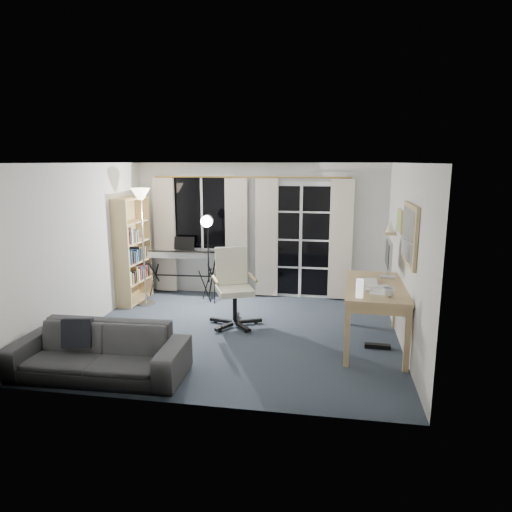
{
  "coord_description": "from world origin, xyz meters",
  "views": [
    {
      "loc": [
        1.28,
        -6.05,
        2.42
      ],
      "look_at": [
        0.21,
        0.35,
        1.07
      ],
      "focal_mm": 32.0,
      "sensor_mm": 36.0,
      "label": 1
    }
  ],
  "objects_px": {
    "sofa": "(97,343)",
    "keyboard_piano": "(183,255)",
    "office_chair": "(233,280)",
    "mug": "(388,291)",
    "bookshelf": "(131,253)",
    "monitor": "(389,255)",
    "torchiere_lamp": "(141,212)",
    "desk": "(375,293)",
    "studio_light": "(207,231)"
  },
  "relations": [
    {
      "from": "studio_light",
      "to": "desk",
      "type": "bearing_deg",
      "value": -35.16
    },
    {
      "from": "bookshelf",
      "to": "monitor",
      "type": "bearing_deg",
      "value": -8.7
    },
    {
      "from": "bookshelf",
      "to": "office_chair",
      "type": "xyz_separation_m",
      "value": [
        1.97,
        -0.76,
        -0.19
      ]
    },
    {
      "from": "office_chair",
      "to": "desk",
      "type": "relative_size",
      "value": 0.73
    },
    {
      "from": "bookshelf",
      "to": "keyboard_piano",
      "type": "height_order",
      "value": "bookshelf"
    },
    {
      "from": "office_chair",
      "to": "mug",
      "type": "xyz_separation_m",
      "value": [
        2.13,
        -1.04,
        0.22
      ]
    },
    {
      "from": "monitor",
      "to": "sofa",
      "type": "height_order",
      "value": "monitor"
    },
    {
      "from": "torchiere_lamp",
      "to": "studio_light",
      "type": "height_order",
      "value": "torchiere_lamp"
    },
    {
      "from": "keyboard_piano",
      "to": "sofa",
      "type": "relative_size",
      "value": 0.69
    },
    {
      "from": "mug",
      "to": "sofa",
      "type": "bearing_deg",
      "value": -164.15
    },
    {
      "from": "mug",
      "to": "sofa",
      "type": "xyz_separation_m",
      "value": [
        -3.29,
        -0.93,
        -0.51
      ]
    },
    {
      "from": "sofa",
      "to": "bookshelf",
      "type": "bearing_deg",
      "value": 105.22
    },
    {
      "from": "studio_light",
      "to": "sofa",
      "type": "relative_size",
      "value": 0.78
    },
    {
      "from": "keyboard_piano",
      "to": "monitor",
      "type": "bearing_deg",
      "value": -24.59
    },
    {
      "from": "monitor",
      "to": "torchiere_lamp",
      "type": "bearing_deg",
      "value": 171.5
    },
    {
      "from": "keyboard_piano",
      "to": "office_chair",
      "type": "bearing_deg",
      "value": -49.57
    },
    {
      "from": "torchiere_lamp",
      "to": "desk",
      "type": "relative_size",
      "value": 1.26
    },
    {
      "from": "keyboard_piano",
      "to": "mug",
      "type": "xyz_separation_m",
      "value": [
        3.33,
        -2.31,
        0.14
      ]
    },
    {
      "from": "studio_light",
      "to": "monitor",
      "type": "relative_size",
      "value": 2.61
    },
    {
      "from": "bookshelf",
      "to": "studio_light",
      "type": "relative_size",
      "value": 1.17
    },
    {
      "from": "desk",
      "to": "sofa",
      "type": "bearing_deg",
      "value": -153.55
    },
    {
      "from": "office_chair",
      "to": "sofa",
      "type": "height_order",
      "value": "office_chair"
    },
    {
      "from": "office_chair",
      "to": "bookshelf",
      "type": "bearing_deg",
      "value": 134.96
    },
    {
      "from": "monitor",
      "to": "sofa",
      "type": "relative_size",
      "value": 0.3
    },
    {
      "from": "studio_light",
      "to": "sofa",
      "type": "height_order",
      "value": "studio_light"
    },
    {
      "from": "keyboard_piano",
      "to": "desk",
      "type": "bearing_deg",
      "value": -32.19
    },
    {
      "from": "office_chair",
      "to": "sofa",
      "type": "bearing_deg",
      "value": -144.15
    },
    {
      "from": "monitor",
      "to": "sofa",
      "type": "distance_m",
      "value": 3.94
    },
    {
      "from": "desk",
      "to": "monitor",
      "type": "bearing_deg",
      "value": 68.7
    },
    {
      "from": "monitor",
      "to": "mug",
      "type": "bearing_deg",
      "value": -93.54
    },
    {
      "from": "office_chair",
      "to": "torchiere_lamp",
      "type": "bearing_deg",
      "value": 135.0
    },
    {
      "from": "desk",
      "to": "mug",
      "type": "xyz_separation_m",
      "value": [
        0.1,
        -0.5,
        0.17
      ]
    },
    {
      "from": "torchiere_lamp",
      "to": "mug",
      "type": "xyz_separation_m",
      "value": [
        3.82,
        -1.69,
        -0.7
      ]
    },
    {
      "from": "torchiere_lamp",
      "to": "keyboard_piano",
      "type": "bearing_deg",
      "value": 52.04
    },
    {
      "from": "torchiere_lamp",
      "to": "monitor",
      "type": "height_order",
      "value": "torchiere_lamp"
    },
    {
      "from": "bookshelf",
      "to": "torchiere_lamp",
      "type": "bearing_deg",
      "value": -18.58
    },
    {
      "from": "bookshelf",
      "to": "desk",
      "type": "distance_m",
      "value": 4.21
    },
    {
      "from": "desk",
      "to": "sofa",
      "type": "distance_m",
      "value": 3.51
    },
    {
      "from": "keyboard_piano",
      "to": "desk",
      "type": "height_order",
      "value": "keyboard_piano"
    },
    {
      "from": "torchiere_lamp",
      "to": "monitor",
      "type": "relative_size",
      "value": 3.31
    },
    {
      "from": "keyboard_piano",
      "to": "torchiere_lamp",
      "type": "bearing_deg",
      "value": -130.88
    },
    {
      "from": "studio_light",
      "to": "monitor",
      "type": "xyz_separation_m",
      "value": [
        2.87,
        -1.02,
        -0.11
      ]
    },
    {
      "from": "bookshelf",
      "to": "sofa",
      "type": "height_order",
      "value": "bookshelf"
    },
    {
      "from": "sofa",
      "to": "keyboard_piano",
      "type": "bearing_deg",
      "value": 89.44
    },
    {
      "from": "keyboard_piano",
      "to": "office_chair",
      "type": "distance_m",
      "value": 1.75
    },
    {
      "from": "mug",
      "to": "sofa",
      "type": "relative_size",
      "value": 0.07
    },
    {
      "from": "desk",
      "to": "monitor",
      "type": "height_order",
      "value": "monitor"
    },
    {
      "from": "studio_light",
      "to": "monitor",
      "type": "distance_m",
      "value": 3.05
    },
    {
      "from": "desk",
      "to": "monitor",
      "type": "distance_m",
      "value": 0.64
    },
    {
      "from": "keyboard_piano",
      "to": "office_chair",
      "type": "relative_size",
      "value": 1.21
    }
  ]
}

